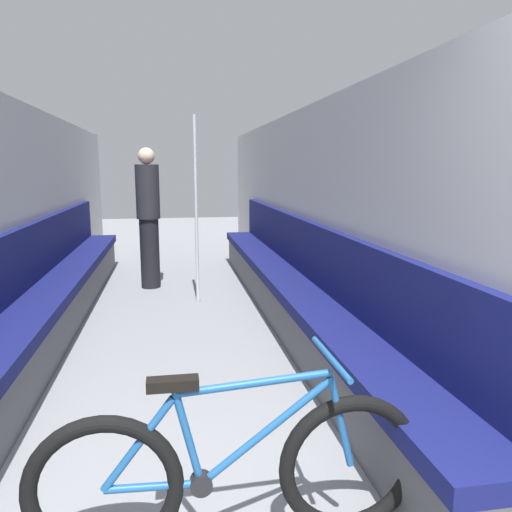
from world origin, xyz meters
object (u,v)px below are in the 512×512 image
(bench_seat_row_right, at_px, (290,289))
(grab_pole_near, at_px, (196,213))
(bicycle, at_px, (232,473))
(passenger_standing, at_px, (148,216))
(bench_seat_row_left, at_px, (50,299))

(bench_seat_row_right, relative_size, grab_pole_near, 3.19)
(bench_seat_row_right, xyz_separation_m, bicycle, (-0.96, -2.96, -0.01))
(passenger_standing, bearing_deg, bench_seat_row_right, 28.98)
(bench_seat_row_left, distance_m, passenger_standing, 2.04)
(bench_seat_row_right, bearing_deg, passenger_standing, 129.67)
(grab_pole_near, distance_m, passenger_standing, 0.99)
(bench_seat_row_left, bearing_deg, bicycle, -65.50)
(bench_seat_row_right, height_order, grab_pole_near, grab_pole_near)
(bench_seat_row_left, distance_m, grab_pole_near, 1.85)
(bicycle, height_order, passenger_standing, passenger_standing)
(bicycle, bearing_deg, passenger_standing, 114.12)
(bench_seat_row_left, bearing_deg, grab_pole_near, 33.81)
(bicycle, bearing_deg, bench_seat_row_left, 132.61)
(bicycle, xyz_separation_m, grab_pole_near, (0.07, 3.91, 0.71))
(grab_pole_near, xyz_separation_m, passenger_standing, (-0.57, 0.80, -0.11))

